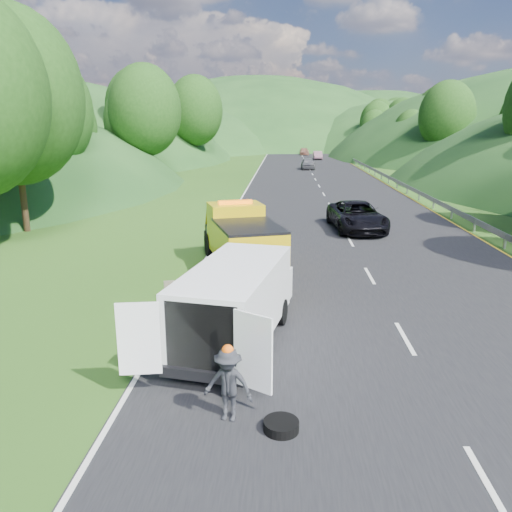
# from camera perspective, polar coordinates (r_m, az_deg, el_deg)

# --- Properties ---
(ground) EXTENTS (320.00, 320.00, 0.00)m
(ground) POSITION_cam_1_polar(r_m,az_deg,el_deg) (16.26, 4.64, -6.28)
(ground) COLOR #38661E
(ground) RESTS_ON ground
(road_surface) EXTENTS (14.00, 200.00, 0.02)m
(road_surface) POSITION_cam_1_polar(r_m,az_deg,el_deg) (55.59, 6.81, 8.67)
(road_surface) COLOR black
(road_surface) RESTS_ON ground
(guardrail) EXTENTS (0.06, 140.00, 1.52)m
(guardrail) POSITION_cam_1_polar(r_m,az_deg,el_deg) (68.77, 12.34, 9.58)
(guardrail) COLOR gray
(guardrail) RESTS_ON ground
(tree_line_left) EXTENTS (14.00, 140.00, 14.00)m
(tree_line_left) POSITION_cam_1_polar(r_m,az_deg,el_deg) (77.65, -10.82, 10.21)
(tree_line_left) COLOR #275318
(tree_line_left) RESTS_ON ground
(tree_line_right) EXTENTS (14.00, 140.00, 14.00)m
(tree_line_right) POSITION_cam_1_polar(r_m,az_deg,el_deg) (78.97, 20.75, 9.61)
(tree_line_right) COLOR #275318
(tree_line_right) RESTS_ON ground
(hills_backdrop) EXTENTS (201.00, 288.60, 44.00)m
(hills_backdrop) POSITION_cam_1_polar(r_m,az_deg,el_deg) (150.15, 5.97, 12.48)
(hills_backdrop) COLOR #2D5B23
(hills_backdrop) RESTS_ON ground
(tow_truck) EXTENTS (4.04, 6.57, 2.66)m
(tow_truck) POSITION_cam_1_polar(r_m,az_deg,el_deg) (20.88, -1.68, 2.24)
(tow_truck) COLOR black
(tow_truck) RESTS_ON ground
(white_van) EXTENTS (3.88, 6.70, 2.24)m
(white_van) POSITION_cam_1_polar(r_m,az_deg,el_deg) (13.51, -2.23, -4.99)
(white_van) COLOR black
(white_van) RESTS_ON ground
(woman) EXTENTS (0.51, 0.61, 1.47)m
(woman) POSITION_cam_1_polar(r_m,az_deg,el_deg) (16.87, -4.62, -5.50)
(woman) COLOR silver
(woman) RESTS_ON ground
(child) EXTENTS (0.67, 0.65, 1.09)m
(child) POSITION_cam_1_polar(r_m,az_deg,el_deg) (16.39, -3.54, -6.09)
(child) COLOR tan
(child) RESTS_ON ground
(worker) EXTENTS (1.10, 0.77, 1.55)m
(worker) POSITION_cam_1_polar(r_m,az_deg,el_deg) (10.73, -3.13, -18.18)
(worker) COLOR black
(worker) RESTS_ON ground
(suitcase) EXTENTS (0.42, 0.31, 0.61)m
(suitcase) POSITION_cam_1_polar(r_m,az_deg,el_deg) (17.56, -9.85, -3.80)
(suitcase) COLOR #605A48
(suitcase) RESTS_ON ground
(spare_tire) EXTENTS (0.71, 0.71, 0.20)m
(spare_tire) POSITION_cam_1_polar(r_m,az_deg,el_deg) (10.40, 2.89, -19.36)
(spare_tire) COLOR black
(spare_tire) RESTS_ON ground
(passing_suv) EXTENTS (3.16, 5.96, 1.60)m
(passing_suv) POSITION_cam_1_polar(r_m,az_deg,el_deg) (29.08, 11.37, 2.92)
(passing_suv) COLOR black
(passing_suv) RESTS_ON ground
(dist_car_a) EXTENTS (1.79, 4.44, 1.51)m
(dist_car_a) POSITION_cam_1_polar(r_m,az_deg,el_deg) (68.62, 5.94, 9.83)
(dist_car_a) COLOR #48494D
(dist_car_a) RESTS_ON ground
(dist_car_b) EXTENTS (1.47, 4.22, 1.39)m
(dist_car_b) POSITION_cam_1_polar(r_m,az_deg,el_deg) (88.49, 7.05, 10.89)
(dist_car_b) COLOR #704A5B
(dist_car_b) RESTS_ON ground
(dist_car_c) EXTENTS (1.81, 4.45, 1.29)m
(dist_car_c) POSITION_cam_1_polar(r_m,az_deg,el_deg) (101.49, 5.53, 11.42)
(dist_car_c) COLOR brown
(dist_car_c) RESTS_ON ground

